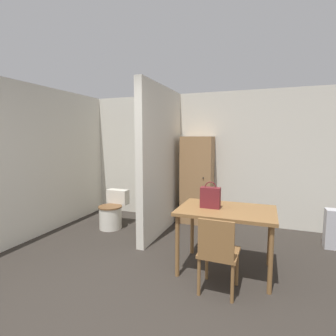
{
  "coord_description": "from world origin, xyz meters",
  "views": [
    {
      "loc": [
        1.16,
        -1.8,
        1.65
      ],
      "look_at": [
        -0.05,
        1.44,
        1.24
      ],
      "focal_mm": 28.0,
      "sensor_mm": 36.0,
      "label": 1
    }
  ],
  "objects": [
    {
      "name": "ground_plane",
      "position": [
        0.0,
        0.0,
        0.0
      ],
      "size": [
        16.0,
        16.0,
        0.0
      ],
      "primitive_type": "plane",
      "color": "#2D2823"
    },
    {
      "name": "wall_back",
      "position": [
        0.0,
        3.3,
        1.25
      ],
      "size": [
        5.71,
        0.12,
        2.5
      ],
      "color": "beige",
      "rests_on": "ground_plane"
    },
    {
      "name": "wall_left",
      "position": [
        -2.41,
        1.62,
        1.25
      ],
      "size": [
        0.12,
        4.24,
        2.5
      ],
      "color": "beige",
      "rests_on": "ground_plane"
    },
    {
      "name": "partition_wall",
      "position": [
        -0.52,
        2.38,
        1.25
      ],
      "size": [
        0.12,
        1.73,
        2.5
      ],
      "color": "beige",
      "rests_on": "ground_plane"
    },
    {
      "name": "dining_table",
      "position": [
        0.74,
        1.35,
        0.7
      ],
      "size": [
        1.15,
        0.79,
        0.78
      ],
      "color": "brown",
      "rests_on": "ground_plane"
    },
    {
      "name": "wooden_chair",
      "position": [
        0.73,
        0.83,
        0.46
      ],
      "size": [
        0.41,
        0.41,
        0.84
      ],
      "rotation": [
        0.0,
        0.0,
        -0.03
      ],
      "color": "brown",
      "rests_on": "ground_plane"
    },
    {
      "name": "toilet",
      "position": [
        -1.44,
        2.22,
        0.28
      ],
      "size": [
        0.43,
        0.57,
        0.66
      ],
      "color": "silver",
      "rests_on": "ground_plane"
    },
    {
      "name": "handbag",
      "position": [
        0.54,
        1.34,
        0.92
      ],
      "size": [
        0.24,
        0.11,
        0.33
      ],
      "color": "maroon",
      "rests_on": "dining_table"
    },
    {
      "name": "wooden_cabinet",
      "position": [
        -0.05,
        3.04,
        0.83
      ],
      "size": [
        0.59,
        0.39,
        1.66
      ],
      "color": "#997047",
      "rests_on": "ground_plane"
    },
    {
      "name": "space_heater",
      "position": [
        2.16,
        2.58,
        0.29
      ],
      "size": [
        0.25,
        0.2,
        0.59
      ],
      "color": "#BCBCC1",
      "rests_on": "ground_plane"
    }
  ]
}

